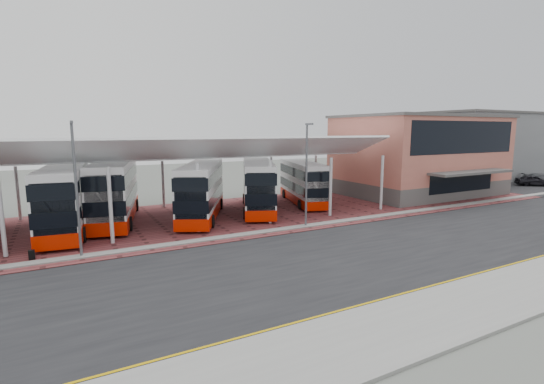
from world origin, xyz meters
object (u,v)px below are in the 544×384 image
at_px(carpark_car_b, 541,178).
at_px(terminal, 419,155).
at_px(bus_5, 303,183).
at_px(bus_2, 115,191).
at_px(bus_3, 202,191).
at_px(bus_4, 258,186).
at_px(carpark_car_a, 533,180).
at_px(bus_1, 65,199).

bearing_deg(carpark_car_b, terminal, 127.61).
height_order(terminal, bus_5, terminal).
height_order(terminal, bus_2, terminal).
bearing_deg(terminal, bus_3, -178.24).
relative_size(bus_2, bus_4, 1.10).
height_order(bus_3, carpark_car_a, bus_3).
height_order(bus_1, carpark_car_a, bus_1).
relative_size(bus_5, carpark_car_a, 2.47).
bearing_deg(bus_1, terminal, 7.61).
distance_m(bus_1, carpark_car_a, 56.33).
distance_m(bus_2, carpark_car_b, 56.46).
height_order(terminal, carpark_car_b, terminal).
height_order(bus_3, bus_5, bus_3).
bearing_deg(carpark_car_b, bus_2, 129.76).
xyz_separation_m(bus_3, bus_4, (5.63, 0.48, -0.01)).
distance_m(bus_3, carpark_car_b, 49.66).
xyz_separation_m(bus_3, carpark_car_b, (49.61, -1.53, -1.60)).
height_order(carpark_car_a, carpark_car_b, carpark_car_a).
bearing_deg(bus_2, bus_1, -139.59).
relative_size(bus_1, carpark_car_b, 2.54).
height_order(bus_1, bus_3, bus_1).
distance_m(terminal, bus_3, 27.33).
distance_m(bus_1, bus_5, 21.84).
bearing_deg(bus_4, bus_1, -155.91).
distance_m(bus_1, bus_2, 4.12).
bearing_deg(bus_5, terminal, 13.37).
bearing_deg(terminal, bus_5, 176.52).
distance_m(bus_3, bus_5, 11.58).
relative_size(terminal, bus_1, 1.53).
bearing_deg(carpark_car_a, bus_5, 119.82).
relative_size(bus_1, bus_3, 1.07).
bearing_deg(bus_1, bus_4, 7.22).
xyz_separation_m(bus_2, bus_4, (12.32, -1.81, -0.18)).
bearing_deg(bus_1, bus_3, 4.71).
xyz_separation_m(bus_4, carpark_car_b, (43.98, -2.00, -1.59)).
bearing_deg(bus_5, bus_3, -154.21).
bearing_deg(carpark_car_b, bus_4, 131.03).
xyz_separation_m(bus_2, bus_3, (6.69, -2.29, -0.17)).
xyz_separation_m(bus_1, carpark_car_b, (59.96, -1.93, -1.70)).
height_order(bus_5, carpark_car_a, bus_5).
relative_size(bus_3, bus_4, 1.00).
distance_m(bus_3, bus_4, 5.65).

